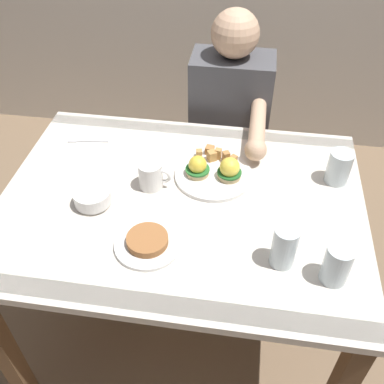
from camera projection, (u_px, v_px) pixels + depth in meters
name	position (u px, v px, depth m)	size (l,w,h in m)	color
ground_plane	(184.00, 320.00, 1.96)	(6.00, 6.00, 0.00)	#7F664C
dining_table	(181.00, 222.00, 1.53)	(1.20, 0.90, 0.74)	silver
eggs_benedict_plate	(214.00, 171.00, 1.52)	(0.27, 0.27, 0.09)	white
fruit_bowl	(93.00, 197.00, 1.42)	(0.12, 0.12, 0.05)	white
coffee_mug	(151.00, 175.00, 1.47)	(0.11, 0.08, 0.09)	white
fork	(85.00, 141.00, 1.69)	(0.16, 0.04, 0.00)	silver
water_glass_near	(336.00, 265.00, 1.18)	(0.08, 0.08, 0.12)	silver
water_glass_far	(284.00, 248.00, 1.22)	(0.07, 0.07, 0.13)	silver
water_glass_extra	(339.00, 168.00, 1.49)	(0.08, 0.08, 0.12)	silver
side_plate	(148.00, 242.00, 1.30)	(0.20, 0.20, 0.04)	white
diner_person	(230.00, 124.00, 1.94)	(0.34, 0.54, 1.14)	#33333D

